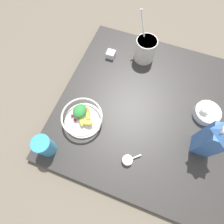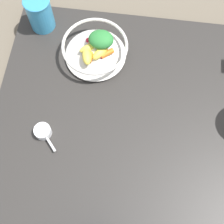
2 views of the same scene
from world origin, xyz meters
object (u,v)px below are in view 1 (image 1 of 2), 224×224
object	(u,v)px
drinking_cup	(44,146)
spice_jar	(111,54)
fruit_bowl	(82,118)
garlic_bowl	(206,113)
milk_carton	(213,139)
yogurt_tub	(145,49)

from	to	relation	value
drinking_cup	spice_jar	world-z (taller)	drinking_cup
fruit_bowl	garlic_bowl	xyz separation A→B (m)	(-0.26, 0.60, -0.02)
drinking_cup	garlic_bowl	bearing A→B (deg)	123.30
spice_jar	garlic_bowl	bearing A→B (deg)	72.33
milk_carton	spice_jar	distance (m)	0.74
milk_carton	yogurt_tub	size ratio (longest dim) A/B	1.04
milk_carton	drinking_cup	distance (m)	0.76
milk_carton	garlic_bowl	world-z (taller)	milk_carton
fruit_bowl	drinking_cup	distance (m)	0.23
fruit_bowl	garlic_bowl	bearing A→B (deg)	113.48
fruit_bowl	spice_jar	world-z (taller)	fruit_bowl
garlic_bowl	milk_carton	bearing A→B (deg)	0.64
milk_carton	garlic_bowl	size ratio (longest dim) A/B	2.04
spice_jar	garlic_bowl	xyz separation A→B (m)	(0.20, 0.62, 0.01)
spice_jar	garlic_bowl	world-z (taller)	garlic_bowl
spice_jar	milk_carton	bearing A→B (deg)	58.39
milk_carton	spice_jar	size ratio (longest dim) A/B	5.39
fruit_bowl	milk_carton	bearing A→B (deg)	97.23
yogurt_tub	spice_jar	world-z (taller)	yogurt_tub
garlic_bowl	fruit_bowl	bearing A→B (deg)	-66.52
drinking_cup	garlic_bowl	world-z (taller)	drinking_cup
drinking_cup	yogurt_tub	bearing A→B (deg)	158.79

